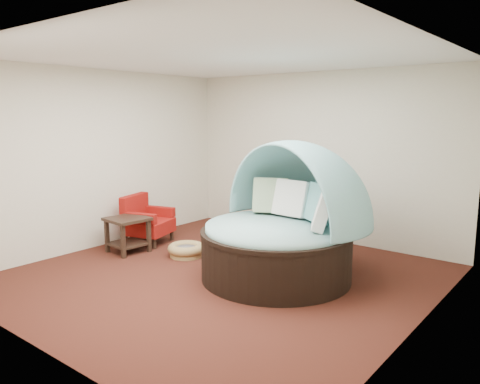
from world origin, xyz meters
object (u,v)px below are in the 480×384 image
Objects in this scene: canopy_daybed at (284,215)px; side_table at (128,230)px; red_armchair at (146,221)px; pet_basket at (186,250)px.

canopy_daybed is 2.58m from side_table.
red_armchair is at bearing -162.19° from canopy_daybed.
side_table is (0.20, -0.54, -0.01)m from red_armchair.
red_armchair reaches higher than pet_basket.
canopy_daybed is 2.96× the size of red_armchair.
pet_basket is 1.14× the size of side_table.
pet_basket is 1.10m from red_armchair.
canopy_daybed is 4.00× the size of side_table.
side_table is at bearing -155.14° from pet_basket.
canopy_daybed reaches higher than pet_basket.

